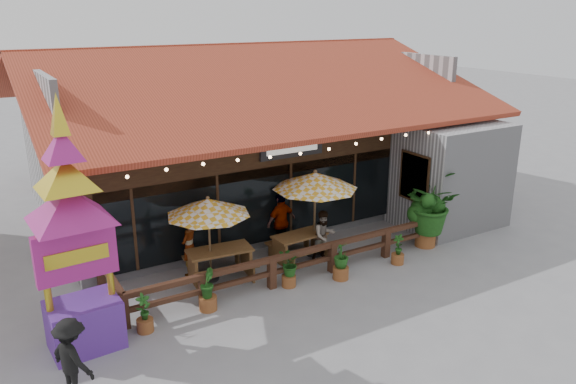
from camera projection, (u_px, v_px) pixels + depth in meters
ground at (336, 261)px, 16.98m from camera, size 100.00×100.00×0.00m
restaurant_building at (245, 146)px, 21.84m from camera, size 15.50×14.73×6.09m
patio_railing at (275, 262)px, 15.48m from camera, size 10.00×2.60×0.92m
umbrella_left at (208, 207)px, 15.18m from camera, size 2.53×2.53×2.48m
umbrella_right at (315, 181)px, 16.71m from camera, size 3.29×3.29×2.75m
picnic_table_left at (220, 258)px, 15.79m from camera, size 1.95×1.72×0.87m
picnic_table_right at (300, 242)px, 17.02m from camera, size 1.73×1.52×0.79m
thai_sign_tower at (70, 212)px, 11.68m from camera, size 2.40×2.40×6.15m
tropical_plant at (428, 205)px, 17.68m from camera, size 2.06×2.20×2.43m
diner_a at (189, 247)px, 15.91m from camera, size 0.73×0.72×1.70m
diner_b at (324, 235)px, 16.90m from camera, size 0.77×0.61×1.55m
diner_c at (281, 222)px, 17.57m from camera, size 1.16×0.65×1.86m
pedestrian at (72, 358)px, 10.85m from camera, size 1.04×1.24×1.67m
planter_a at (144, 316)px, 13.16m from camera, size 0.40×0.40×0.97m
planter_b at (207, 292)px, 14.09m from camera, size 0.50×0.53×1.12m
planter_c at (289, 268)px, 15.29m from camera, size 0.73×0.69×0.97m
planter_d at (341, 262)px, 15.72m from camera, size 0.54×0.54×1.10m
planter_e at (398, 251)px, 16.71m from camera, size 0.38×0.38×0.94m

